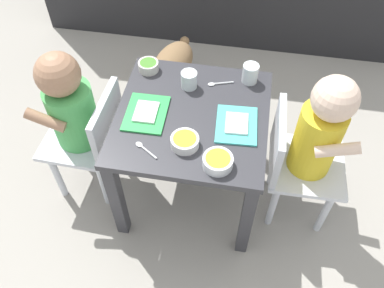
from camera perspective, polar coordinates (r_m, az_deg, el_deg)
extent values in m
plane|color=#9E998E|center=(1.82, 0.00, -6.07)|extent=(7.00, 7.00, 0.00)
cube|color=#333338|center=(1.45, 0.00, 3.78)|extent=(0.54, 0.55, 0.03)
cube|color=#333338|center=(1.55, -10.47, -7.71)|extent=(0.04, 0.04, 0.45)
cube|color=#333338|center=(1.49, 7.64, -10.47)|extent=(0.04, 0.04, 0.45)
cube|color=#333338|center=(1.83, -6.17, 5.25)|extent=(0.04, 0.04, 0.45)
cube|color=#333338|center=(1.78, 9.01, 3.32)|extent=(0.04, 0.04, 0.45)
cube|color=silver|center=(1.67, -15.24, 0.84)|extent=(0.29, 0.29, 0.02)
cube|color=silver|center=(1.54, -11.80, 2.93)|extent=(0.03, 0.27, 0.22)
cylinder|color=#4CB259|center=(1.57, -16.24, 3.96)|extent=(0.17, 0.17, 0.25)
sphere|color=#A87A5B|center=(1.45, -18.32, 9.25)|extent=(0.16, 0.16, 0.16)
cylinder|color=silver|center=(1.87, -16.00, 0.72)|extent=(0.03, 0.03, 0.28)
cylinder|color=silver|center=(1.77, -18.37, -4.17)|extent=(0.03, 0.03, 0.28)
cylinder|color=silver|center=(1.81, -10.24, -0.26)|extent=(0.03, 0.03, 0.28)
cylinder|color=silver|center=(1.70, -12.34, -5.43)|extent=(0.03, 0.03, 0.28)
cylinder|color=#A87A5B|center=(1.61, -17.05, 8.19)|extent=(0.15, 0.05, 0.09)
cylinder|color=#A87A5B|center=(1.50, -19.83, 3.15)|extent=(0.15, 0.05, 0.09)
cube|color=silver|center=(1.59, 15.79, -2.88)|extent=(0.28, 0.28, 0.02)
cube|color=silver|center=(1.48, 11.92, 0.40)|extent=(0.03, 0.27, 0.22)
cylinder|color=yellow|center=(1.48, 17.00, 0.47)|extent=(0.16, 0.16, 0.28)
sphere|color=beige|center=(1.34, 19.43, 6.00)|extent=(0.15, 0.15, 0.15)
cylinder|color=silver|center=(1.68, 18.15, -9.00)|extent=(0.03, 0.03, 0.28)
cylinder|color=silver|center=(1.79, 17.86, -3.47)|extent=(0.03, 0.03, 0.28)
cylinder|color=silver|center=(1.64, 11.29, -8.33)|extent=(0.03, 0.03, 0.28)
cylinder|color=silver|center=(1.75, 11.49, -2.74)|extent=(0.03, 0.03, 0.28)
cylinder|color=beige|center=(1.38, 19.74, -0.79)|extent=(0.15, 0.04, 0.09)
cylinder|color=beige|center=(1.50, 19.31, 4.51)|extent=(0.15, 0.04, 0.09)
ellipsoid|color=olive|center=(2.09, -2.75, 11.10)|extent=(0.24, 0.36, 0.16)
sphere|color=olive|center=(1.94, -5.12, 8.67)|extent=(0.12, 0.12, 0.12)
sphere|color=black|center=(1.91, -5.66, 7.79)|extent=(0.05, 0.05, 0.05)
torus|color=green|center=(1.97, -4.66, 9.03)|extent=(0.11, 0.05, 0.10)
sphere|color=olive|center=(2.18, -1.04, 14.20)|extent=(0.05, 0.05, 0.05)
cylinder|color=olive|center=(2.13, -4.93, 7.36)|extent=(0.04, 0.04, 0.12)
cylinder|color=olive|center=(2.10, -2.33, 6.62)|extent=(0.04, 0.04, 0.12)
cylinder|color=olive|center=(2.25, -2.90, 10.32)|extent=(0.04, 0.04, 0.12)
cylinder|color=olive|center=(2.22, -0.40, 9.65)|extent=(0.04, 0.04, 0.12)
cube|color=green|center=(1.45, -6.44, 4.30)|extent=(0.15, 0.19, 0.01)
cube|color=white|center=(1.45, -6.47, 4.52)|extent=(0.08, 0.10, 0.01)
cube|color=#4CC6BC|center=(1.41, 6.27, 2.68)|extent=(0.15, 0.18, 0.01)
cube|color=white|center=(1.41, 6.29, 2.90)|extent=(0.08, 0.10, 0.01)
cylinder|color=white|center=(1.52, -0.42, 9.00)|extent=(0.06, 0.06, 0.07)
cylinder|color=silver|center=(1.54, -0.41, 8.47)|extent=(0.05, 0.05, 0.03)
cylinder|color=white|center=(1.56, 8.17, 9.77)|extent=(0.06, 0.06, 0.07)
cylinder|color=silver|center=(1.57, 8.09, 9.29)|extent=(0.05, 0.05, 0.04)
cylinder|color=silver|center=(1.61, -6.12, 10.80)|extent=(0.08, 0.08, 0.04)
cylinder|color=#4C8C33|center=(1.60, -6.17, 11.22)|extent=(0.06, 0.06, 0.01)
cylinder|color=white|center=(1.29, 3.63, -2.49)|extent=(0.10, 0.10, 0.04)
cylinder|color=gold|center=(1.28, 3.66, -2.07)|extent=(0.08, 0.08, 0.01)
cylinder|color=white|center=(1.34, -1.08, 0.34)|extent=(0.10, 0.10, 0.04)
cylinder|color=gold|center=(1.33, -1.09, 0.74)|extent=(0.08, 0.08, 0.01)
cylinder|color=silver|center=(1.34, -6.07, -1.16)|extent=(0.07, 0.05, 0.01)
ellipsoid|color=silver|center=(1.36, -7.41, -0.06)|extent=(0.03, 0.03, 0.01)
cylinder|color=silver|center=(1.56, 4.48, 8.53)|extent=(0.07, 0.03, 0.01)
ellipsoid|color=silver|center=(1.55, 2.75, 8.38)|extent=(0.03, 0.03, 0.01)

